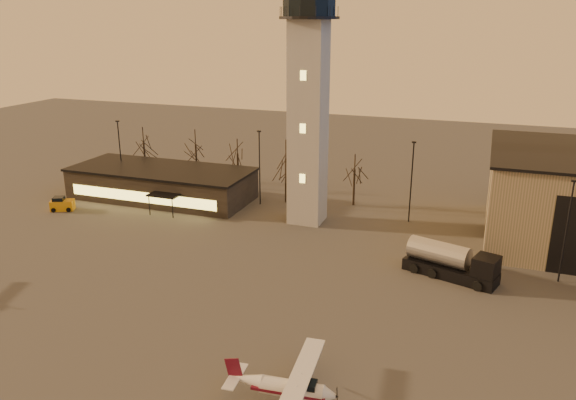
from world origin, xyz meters
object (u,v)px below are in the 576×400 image
Objects in this scene: fuel_truck at (450,264)px; control_tower at (308,89)px; terminal at (162,183)px; cessna_front at (294,392)px; service_cart at (62,205)px.

control_tower is at bearing 167.56° from fuel_truck.
cessna_front is (32.02, -35.62, -1.20)m from terminal.
control_tower reaches higher than fuel_truck.
control_tower is 35.96m from service_cart.
cessna_front is at bearing -56.98° from service_cart.
service_cart is at bearing 142.95° from cessna_front.
control_tower reaches higher than terminal.
terminal is 47.91m from cessna_front.
terminal is at bearing 127.39° from cessna_front.
terminal is 2.50× the size of cessna_front.
cessna_front is 49.34m from service_cart.
fuel_truck is at bearing 66.38° from cessna_front.
terminal is 13.32m from service_cart.
fuel_truck is 2.87× the size of service_cart.
control_tower is 25.68m from fuel_truck.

